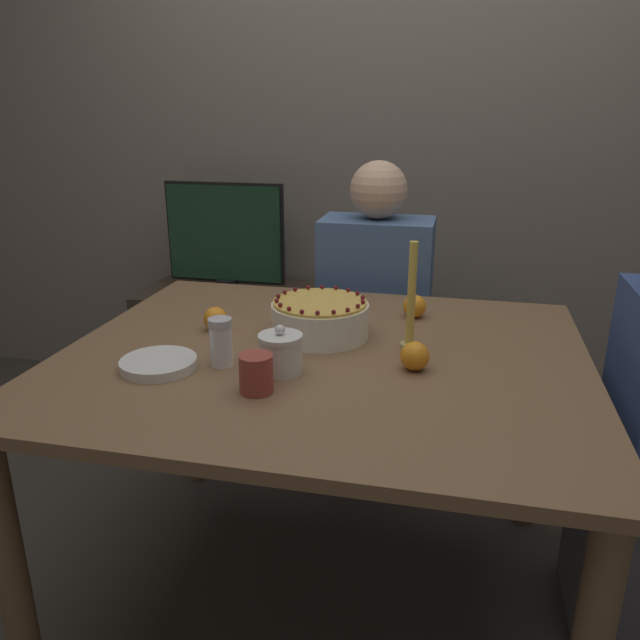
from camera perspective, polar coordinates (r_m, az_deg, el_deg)
name	(u,v)px	position (r m, az deg, el deg)	size (l,w,h in m)	color
ground_plane	(323,594)	(2.01, 0.23, -23.79)	(12.00, 12.00, 0.00)	#3D3833
wall_behind	(393,121)	(2.86, 6.73, 17.61)	(8.00, 0.05, 2.60)	slate
dining_table	(323,392)	(1.64, 0.27, -6.59)	(1.32, 1.11, 0.77)	brown
cake	(320,319)	(1.69, 0.00, 0.13)	(0.26, 0.26, 0.11)	white
sugar_bowl	(281,353)	(1.46, -3.63, -3.04)	(0.10, 0.10, 0.12)	silver
sugar_shaker	(221,342)	(1.51, -9.05, -1.99)	(0.06, 0.06, 0.12)	white
plate_stack	(159,364)	(1.54, -14.54, -3.89)	(0.18, 0.18, 0.02)	silver
candle	(411,307)	(1.59, 8.32, 1.18)	(0.05, 0.05, 0.28)	tan
cup	(256,374)	(1.37, -5.86, -4.89)	(0.07, 0.07, 0.09)	#993D33
orange_fruit_0	(414,306)	(1.86, 8.64, 1.26)	(0.07, 0.07, 0.07)	orange
orange_fruit_1	(216,319)	(1.76, -9.52, 0.12)	(0.07, 0.07, 0.07)	orange
orange_fruit_2	(415,356)	(1.49, 8.66, -3.27)	(0.07, 0.07, 0.07)	orange
person_man_blue_shirt	(374,342)	(2.37, 4.96, -2.06)	(0.40, 0.34, 1.19)	#595960
side_cabinet	(230,348)	(2.96, -8.19, -2.57)	(0.75, 0.47, 0.57)	#382D23
tv_monitor	(225,236)	(2.81, -8.68, 7.65)	(0.54, 0.10, 0.48)	black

